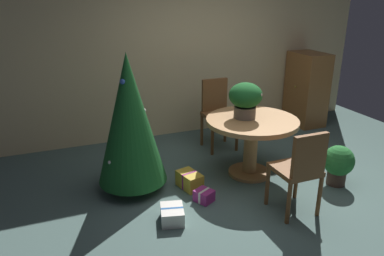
{
  "coord_description": "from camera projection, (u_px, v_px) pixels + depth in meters",
  "views": [
    {
      "loc": [
        -2.14,
        -3.21,
        2.18
      ],
      "look_at": [
        -0.77,
        0.24,
        0.8
      ],
      "focal_mm": 34.41,
      "sensor_mm": 36.0,
      "label": 1
    }
  ],
  "objects": [
    {
      "name": "ground_plane",
      "position": [
        261.0,
        191.0,
        4.29
      ],
      "size": [
        6.6,
        6.6,
        0.0
      ],
      "primitive_type": "plane",
      "color": "#4C6660"
    },
    {
      "name": "back_wall_panel",
      "position": [
        192.0,
        52.0,
        5.76
      ],
      "size": [
        6.0,
        0.1,
        2.6
      ],
      "primitive_type": "cube",
      "color": "beige",
      "rests_on": "ground_plane"
    },
    {
      "name": "round_dining_table",
      "position": [
        252.0,
        132.0,
        4.5
      ],
      "size": [
        1.12,
        1.12,
        0.74
      ],
      "color": "#B27F4C",
      "rests_on": "ground_plane"
    },
    {
      "name": "flower_vase",
      "position": [
        246.0,
        98.0,
        4.4
      ],
      "size": [
        0.4,
        0.4,
        0.43
      ],
      "color": "#665B51",
      "rests_on": "round_dining_table"
    },
    {
      "name": "wooden_chair_far",
      "position": [
        217.0,
        110.0,
        5.35
      ],
      "size": [
        0.43,
        0.42,
        1.01
      ],
      "color": "brown",
      "rests_on": "ground_plane"
    },
    {
      "name": "wooden_chair_near",
      "position": [
        300.0,
        168.0,
        3.68
      ],
      "size": [
        0.42,
        0.43,
        0.93
      ],
      "color": "brown",
      "rests_on": "ground_plane"
    },
    {
      "name": "holiday_tree",
      "position": [
        130.0,
        119.0,
        4.06
      ],
      "size": [
        0.79,
        0.79,
        1.6
      ],
      "color": "brown",
      "rests_on": "ground_plane"
    },
    {
      "name": "gift_box_purple",
      "position": [
        204.0,
        196.0,
        4.06
      ],
      "size": [
        0.24,
        0.25,
        0.13
      ],
      "color": "#9E287A",
      "rests_on": "ground_plane"
    },
    {
      "name": "gift_box_cream",
      "position": [
        172.0,
        215.0,
        3.7
      ],
      "size": [
        0.29,
        0.33,
        0.15
      ],
      "color": "silver",
      "rests_on": "ground_plane"
    },
    {
      "name": "gift_box_gold",
      "position": [
        189.0,
        180.0,
        4.33
      ],
      "size": [
        0.27,
        0.35,
        0.19
      ],
      "color": "gold",
      "rests_on": "ground_plane"
    },
    {
      "name": "wooden_cabinet",
      "position": [
        306.0,
        89.0,
        6.3
      ],
      "size": [
        0.49,
        0.67,
        1.24
      ],
      "color": "brown",
      "rests_on": "ground_plane"
    },
    {
      "name": "potted_plant",
      "position": [
        338.0,
        163.0,
        4.35
      ],
      "size": [
        0.36,
        0.36,
        0.49
      ],
      "color": "#4C382D",
      "rests_on": "ground_plane"
    }
  ]
}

